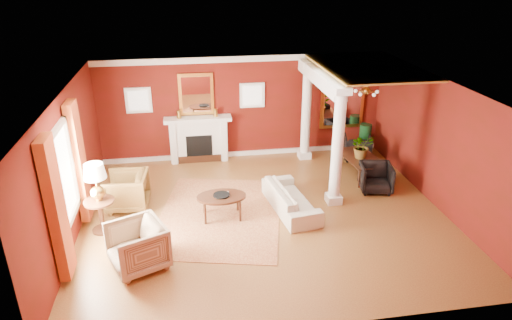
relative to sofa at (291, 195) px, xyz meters
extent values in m
plane|color=brown|center=(-0.62, -0.13, -0.38)|extent=(8.00, 8.00, 0.00)
cube|color=#610F0D|center=(-0.62, 3.37, 1.07)|extent=(8.00, 0.04, 2.90)
cube|color=#610F0D|center=(-0.62, -3.63, 1.07)|extent=(8.00, 0.04, 2.90)
cube|color=#610F0D|center=(-4.62, -0.13, 1.07)|extent=(0.04, 7.00, 2.90)
cube|color=#610F0D|center=(3.38, -0.13, 1.07)|extent=(0.04, 7.00, 2.90)
cube|color=white|center=(-0.62, -0.13, 2.52)|extent=(8.00, 7.00, 0.04)
cube|color=white|center=(-1.92, 3.20, 0.22)|extent=(1.60, 0.34, 1.20)
cube|color=black|center=(-1.92, 3.03, 0.07)|extent=(0.72, 0.03, 0.70)
cube|color=black|center=(-1.92, 3.03, -0.28)|extent=(1.20, 0.05, 0.20)
cube|color=white|center=(-1.92, 3.16, 0.86)|extent=(1.85, 0.42, 0.10)
cube|color=white|center=(-2.62, 3.17, 0.22)|extent=(0.16, 0.40, 1.20)
cube|color=white|center=(-1.22, 3.17, 0.22)|extent=(0.16, 0.40, 1.20)
cube|color=gold|center=(-1.92, 3.33, 1.52)|extent=(0.95, 0.06, 1.15)
cube|color=white|center=(-1.92, 3.30, 1.52)|extent=(0.78, 0.02, 0.98)
cube|color=white|center=(-3.47, 3.34, 1.42)|extent=(0.70, 0.06, 0.70)
cube|color=white|center=(-3.47, 3.31, 1.42)|extent=(0.54, 0.02, 0.54)
cube|color=white|center=(-0.37, 3.34, 1.42)|extent=(0.70, 0.06, 0.70)
cube|color=white|center=(-0.37, 3.31, 1.42)|extent=(0.54, 0.02, 0.54)
cube|color=white|center=(-4.61, -0.73, 1.17)|extent=(0.03, 1.30, 1.70)
cube|color=white|center=(-4.57, -1.43, 1.17)|extent=(0.08, 0.10, 1.90)
cube|color=white|center=(-4.57, -0.03, 1.17)|extent=(0.08, 0.10, 1.90)
cube|color=#A0361B|center=(-4.50, -1.73, 1.02)|extent=(0.18, 0.55, 2.60)
cube|color=#A0361B|center=(-4.50, 0.27, 1.02)|extent=(0.18, 0.55, 2.60)
cube|color=white|center=(1.08, 0.17, -0.28)|extent=(0.34, 0.34, 0.20)
cylinder|color=white|center=(1.08, 0.17, 1.07)|extent=(0.26, 0.26, 2.50)
cube|color=white|center=(1.08, 0.17, 2.34)|extent=(0.36, 0.36, 0.16)
cube|color=white|center=(1.08, 2.87, -0.28)|extent=(0.34, 0.34, 0.20)
cylinder|color=white|center=(1.08, 2.87, 1.07)|extent=(0.26, 0.26, 2.50)
cube|color=white|center=(1.08, 2.87, 2.34)|extent=(0.36, 0.36, 0.16)
cube|color=white|center=(1.08, 1.77, 2.24)|extent=(0.30, 3.20, 0.32)
cube|color=gold|center=(2.23, 1.62, 2.49)|extent=(2.30, 3.40, 0.04)
cube|color=gold|center=(2.28, 3.33, 1.17)|extent=(1.30, 0.06, 1.70)
cube|color=white|center=(2.28, 3.30, 1.17)|extent=(1.10, 0.02, 1.50)
cylinder|color=#AF8837|center=(2.28, 1.67, 2.19)|extent=(0.02, 0.02, 0.65)
sphere|color=#AF8837|center=(2.28, 1.67, 1.87)|extent=(0.20, 0.20, 0.20)
sphere|color=#F3E4CE|center=(2.56, 1.67, 1.84)|extent=(0.09, 0.09, 0.09)
sphere|color=#F3E4CE|center=(2.36, 1.94, 1.84)|extent=(0.09, 0.09, 0.09)
sphere|color=#F3E4CE|center=(2.05, 1.84, 1.84)|extent=(0.09, 0.09, 0.09)
sphere|color=#F3E4CE|center=(2.05, 1.51, 1.84)|extent=(0.09, 0.09, 0.09)
sphere|color=#F3E4CE|center=(2.36, 1.41, 1.84)|extent=(0.09, 0.09, 0.09)
cube|color=white|center=(-0.62, 3.33, 2.44)|extent=(8.00, 0.08, 0.16)
cube|color=white|center=(-0.62, 3.33, -0.32)|extent=(8.00, 0.08, 0.12)
cube|color=maroon|center=(-1.63, 0.01, -0.38)|extent=(3.41, 4.07, 0.01)
imported|color=beige|center=(0.00, 0.00, 0.00)|extent=(0.85, 2.02, 0.77)
imported|color=black|center=(-3.68, 0.71, 0.08)|extent=(0.92, 0.97, 0.94)
imported|color=tan|center=(-3.28, -1.61, 0.10)|extent=(1.19, 1.22, 0.97)
cylinder|color=black|center=(-1.59, -0.09, 0.14)|extent=(1.08, 1.08, 0.05)
cylinder|color=black|center=(-1.97, -0.33, -0.14)|extent=(0.05, 0.05, 0.49)
cylinder|color=black|center=(-1.21, -0.33, -0.14)|extent=(0.05, 0.05, 0.49)
cylinder|color=black|center=(-1.97, 0.15, -0.14)|extent=(0.05, 0.05, 0.49)
cylinder|color=black|center=(-1.21, 0.15, -0.14)|extent=(0.05, 0.05, 0.49)
imported|color=black|center=(-1.57, -0.05, 0.27)|extent=(0.16, 0.02, 0.22)
cylinder|color=black|center=(-4.12, -0.22, -0.36)|extent=(0.45, 0.45, 0.04)
cylinder|color=black|center=(-4.12, -0.22, -0.03)|extent=(0.10, 0.10, 0.70)
cylinder|color=black|center=(-4.12, -0.22, 0.32)|extent=(0.62, 0.62, 0.04)
sphere|color=#AF8837|center=(-4.12, -0.22, 0.52)|extent=(0.29, 0.29, 0.29)
cylinder|color=#AF8837|center=(-4.12, -0.22, 0.73)|extent=(0.03, 0.03, 0.31)
cone|color=#F3E4CE|center=(-4.12, -0.22, 1.01)|extent=(0.45, 0.45, 0.31)
imported|color=black|center=(2.25, 1.51, 0.03)|extent=(0.67, 1.53, 0.83)
imported|color=black|center=(2.28, 0.60, 0.00)|extent=(0.86, 0.83, 0.77)
imported|color=black|center=(2.54, 2.56, 0.00)|extent=(0.89, 0.86, 0.76)
sphere|color=#123918|center=(2.88, 2.87, -0.20)|extent=(0.39, 0.39, 0.39)
cylinder|color=#123918|center=(2.88, 2.87, 0.08)|extent=(0.35, 0.35, 0.92)
imported|color=#26591E|center=(2.21, 1.47, 0.70)|extent=(0.63, 0.69, 0.51)
camera|label=1|loc=(-2.24, -8.89, 4.88)|focal=32.00mm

